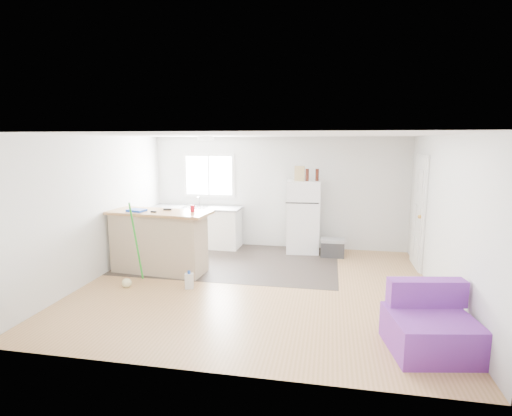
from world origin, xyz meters
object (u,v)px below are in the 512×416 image
Objects in this scene: blue_tray at (137,210)px; mop at (129,273)px; kitchen_cabinets at (197,226)px; red_cup at (192,208)px; cardboard_box at (300,173)px; bottle_right at (317,175)px; cooler at (332,247)px; peninsula at (159,241)px; purple_seat at (430,327)px; bottle_left at (307,175)px; cleaner_jug at (189,281)px; refrigerator at (303,216)px.

mop is at bearing -75.27° from blue_tray.
blue_tray is at bearing 103.92° from mop.
kitchen_cabinets is 1.44× the size of mop.
mop is 11.58× the size of red_cup.
mop reaches higher than kitchen_cabinets.
kitchen_cabinets is 2.55m from cardboard_box.
blue_tray is at bearing -172.05° from red_cup.
bottle_right reaches higher than mop.
cooler is 3.95m from mop.
peninsula is 3.80× the size of cooler.
mop is 4.63× the size of cardboard_box.
blue_tray is (-0.43, -1.90, 0.67)m from kitchen_cabinets.
blue_tray reaches higher than purple_seat.
red_cup is (0.54, -1.76, 0.71)m from kitchen_cabinets.
cleaner_jug is at bearing -125.18° from bottle_left.
purple_seat is at bearing -64.51° from cardboard_box.
bottle_left and bottle_right have the same top height.
kitchen_cabinets is at bearing 177.74° from cardboard_box.
bottle_left is 0.20m from bottle_right.
purple_seat is at bearing -20.61° from peninsula.
cleaner_jug is 3.42m from bottle_right.
refrigerator is 5.02× the size of blue_tray.
cleaner_jug is 2.44× the size of red_cup.
blue_tray reaches higher than peninsula.
peninsula is 1.22× the size of refrigerator.
cardboard_box is at bearing 105.30° from purple_seat.
mop is (-2.58, -2.58, -0.52)m from refrigerator.
red_cup is at bearing 139.50° from purple_seat.
red_cup is (-2.41, -1.48, 0.97)m from cooler.
refrigerator reaches higher than peninsula.
refrigerator is 12.56× the size of red_cup.
cleaner_jug is (-3.29, 1.28, -0.14)m from purple_seat.
bottle_left reaches higher than red_cup.
bottle_right reaches higher than peninsula.
red_cup is at bearing 45.85° from mop.
purple_seat is (1.06, -3.51, 0.08)m from cooler.
red_cup is at bearing 7.95° from blue_tray.
cooler is 1.64m from cardboard_box.
purple_seat is 0.73× the size of mop.
kitchen_cabinets is 8.00× the size of bottle_right.
cardboard_box reaches higher than kitchen_cabinets.
cooler is at bearing -27.31° from refrigerator.
cleaner_jug is at bearing -27.92° from blue_tray.
red_cup is (0.79, 0.84, 0.93)m from mop.
cleaner_jug is 0.98m from mop.
mop reaches higher than cooler.
cleaner_jug is (0.73, -2.51, -0.32)m from kitchen_cabinets.
kitchen_cabinets is at bearing 126.45° from purple_seat.
mop is at bearing -137.03° from bottle_left.
bottle_right is at bearing 148.77° from cooler.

